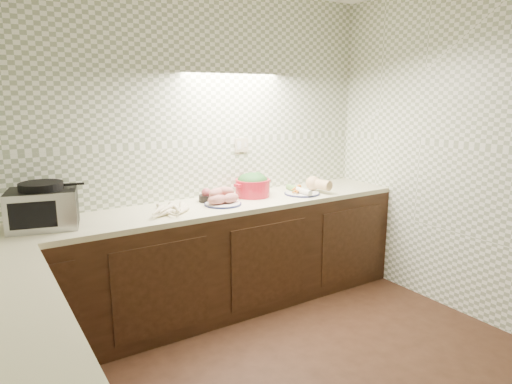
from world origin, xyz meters
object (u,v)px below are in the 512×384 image
veg_plate (307,187)px  dutch_oven (253,185)px  parsnip_pile (173,207)px  sweet_potato_plate (222,198)px  onion_bowl (208,196)px  toaster_oven (43,207)px

veg_plate → dutch_oven: bearing=163.5°
parsnip_pile → sweet_potato_plate: size_ratio=1.21×
parsnip_pile → dutch_oven: 0.78m
sweet_potato_plate → onion_bowl: (-0.05, 0.15, -0.01)m
toaster_oven → dutch_oven: (1.64, 0.04, -0.04)m
sweet_potato_plate → dutch_oven: bearing=18.4°
dutch_oven → veg_plate: 0.50m
sweet_potato_plate → dutch_oven: (0.36, 0.12, 0.05)m
parsnip_pile → sweet_potato_plate: bearing=-1.8°
toaster_oven → veg_plate: bearing=11.0°
toaster_oven → parsnip_pile: bearing=9.4°
sweet_potato_plate → veg_plate: 0.84m
parsnip_pile → sweet_potato_plate: (0.41, -0.01, 0.02)m
sweet_potato_plate → veg_plate: bearing=-1.5°
parsnip_pile → onion_bowl: 0.39m
toaster_oven → dutch_oven: size_ratio=1.32×
toaster_oven → veg_plate: (2.13, -0.10, -0.09)m
toaster_oven → parsnip_pile: 0.88m
toaster_oven → veg_plate: size_ratio=1.32×
onion_bowl → toaster_oven: bearing=-176.4°
parsnip_pile → onion_bowl: onion_bowl is taller
onion_bowl → veg_plate: 0.91m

